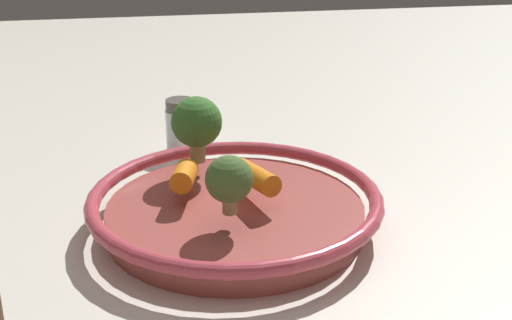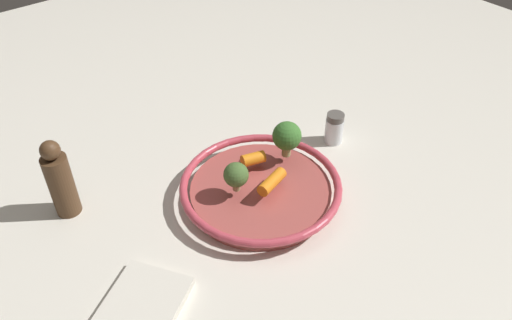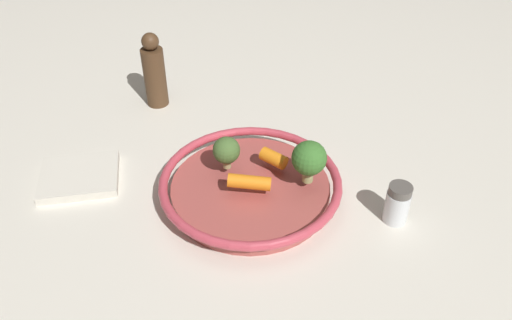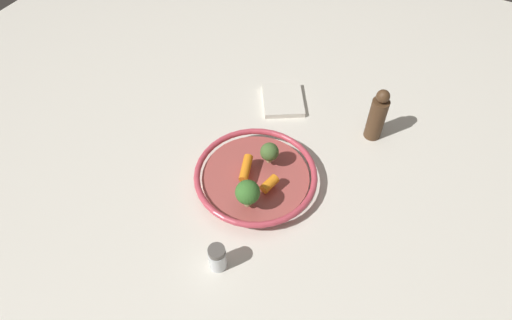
{
  "view_description": "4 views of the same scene",
  "coord_description": "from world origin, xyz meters",
  "px_view_note": "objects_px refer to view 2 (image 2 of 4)",
  "views": [
    {
      "loc": [
        -0.61,
        0.08,
        0.32
      ],
      "look_at": [
        0.03,
        -0.02,
        0.06
      ],
      "focal_mm": 50.86,
      "sensor_mm": 36.0,
      "label": 1
    },
    {
      "loc": [
        -0.41,
        -0.49,
        0.62
      ],
      "look_at": [
        0.01,
        0.03,
        0.06
      ],
      "focal_mm": 35.76,
      "sensor_mm": 36.0,
      "label": 2
    },
    {
      "loc": [
        0.24,
        -0.56,
        0.55
      ],
      "look_at": [
        0.0,
        0.02,
        0.06
      ],
      "focal_mm": 37.22,
      "sensor_mm": 36.0,
      "label": 3
    },
    {
      "loc": [
        0.53,
        0.3,
        0.82
      ],
      "look_at": [
        -0.0,
        -0.0,
        0.08
      ],
      "focal_mm": 31.28,
      "sensor_mm": 36.0,
      "label": 4
    }
  ],
  "objects_px": {
    "broccoli_floret_edge": "(287,136)",
    "salt_shaker": "(334,128)",
    "serving_bowl": "(261,189)",
    "baby_carrot_left": "(253,159)",
    "dish_towel": "(143,304)",
    "pepper_mill": "(60,181)",
    "broccoli_floret_mid": "(236,175)",
    "baby_carrot_center": "(272,182)"
  },
  "relations": [
    {
      "from": "dish_towel",
      "to": "salt_shaker",
      "type": "bearing_deg",
      "value": 11.81
    },
    {
      "from": "baby_carrot_left",
      "to": "pepper_mill",
      "type": "distance_m",
      "value": 0.32
    },
    {
      "from": "baby_carrot_left",
      "to": "dish_towel",
      "type": "height_order",
      "value": "baby_carrot_left"
    },
    {
      "from": "salt_shaker",
      "to": "pepper_mill",
      "type": "bearing_deg",
      "value": 163.15
    },
    {
      "from": "baby_carrot_left",
      "to": "baby_carrot_center",
      "type": "height_order",
      "value": "same"
    },
    {
      "from": "baby_carrot_center",
      "to": "dish_towel",
      "type": "xyz_separation_m",
      "value": [
        -0.28,
        -0.05,
        -0.04
      ]
    },
    {
      "from": "serving_bowl",
      "to": "broccoli_floret_edge",
      "type": "bearing_deg",
      "value": 18.14
    },
    {
      "from": "serving_bowl",
      "to": "baby_carrot_center",
      "type": "relative_size",
      "value": 4.39
    },
    {
      "from": "salt_shaker",
      "to": "broccoli_floret_edge",
      "type": "bearing_deg",
      "value": -176.58
    },
    {
      "from": "salt_shaker",
      "to": "dish_towel",
      "type": "xyz_separation_m",
      "value": [
        -0.48,
        -0.1,
        -0.02
      ]
    },
    {
      "from": "pepper_mill",
      "to": "broccoli_floret_mid",
      "type": "bearing_deg",
      "value": -36.97
    },
    {
      "from": "serving_bowl",
      "to": "pepper_mill",
      "type": "xyz_separation_m",
      "value": [
        -0.27,
        0.18,
        0.05
      ]
    },
    {
      "from": "baby_carrot_center",
      "to": "broccoli_floret_edge",
      "type": "distance_m",
      "value": 0.09
    },
    {
      "from": "baby_carrot_center",
      "to": "broccoli_floret_edge",
      "type": "relative_size",
      "value": 0.92
    },
    {
      "from": "baby_carrot_center",
      "to": "pepper_mill",
      "type": "bearing_deg",
      "value": 143.86
    },
    {
      "from": "dish_towel",
      "to": "broccoli_floret_edge",
      "type": "bearing_deg",
      "value": 14.91
    },
    {
      "from": "broccoli_floret_mid",
      "to": "dish_towel",
      "type": "relative_size",
      "value": 0.44
    },
    {
      "from": "broccoli_floret_edge",
      "to": "pepper_mill",
      "type": "bearing_deg",
      "value": 156.21
    },
    {
      "from": "broccoli_floret_edge",
      "to": "salt_shaker",
      "type": "bearing_deg",
      "value": 3.42
    },
    {
      "from": "serving_bowl",
      "to": "broccoli_floret_edge",
      "type": "distance_m",
      "value": 0.1
    },
    {
      "from": "baby_carrot_center",
      "to": "broccoli_floret_mid",
      "type": "relative_size",
      "value": 1.19
    },
    {
      "from": "baby_carrot_center",
      "to": "pepper_mill",
      "type": "xyz_separation_m",
      "value": [
        -0.28,
        0.2,
        0.02
      ]
    },
    {
      "from": "broccoli_floret_edge",
      "to": "pepper_mill",
      "type": "height_order",
      "value": "pepper_mill"
    },
    {
      "from": "broccoli_floret_edge",
      "to": "baby_carrot_center",
      "type": "bearing_deg",
      "value": -147.42
    },
    {
      "from": "baby_carrot_left",
      "to": "broccoli_floret_mid",
      "type": "xyz_separation_m",
      "value": [
        -0.06,
        -0.03,
        0.02
      ]
    },
    {
      "from": "baby_carrot_center",
      "to": "salt_shaker",
      "type": "xyz_separation_m",
      "value": [
        0.21,
        0.06,
        -0.02
      ]
    },
    {
      "from": "baby_carrot_center",
      "to": "dish_towel",
      "type": "height_order",
      "value": "baby_carrot_center"
    },
    {
      "from": "broccoli_floret_edge",
      "to": "pepper_mill",
      "type": "xyz_separation_m",
      "value": [
        -0.35,
        0.16,
        -0.01
      ]
    },
    {
      "from": "broccoli_floret_mid",
      "to": "salt_shaker",
      "type": "distance_m",
      "value": 0.26
    },
    {
      "from": "broccoli_floret_edge",
      "to": "dish_towel",
      "type": "xyz_separation_m",
      "value": [
        -0.35,
        -0.09,
        -0.07
      ]
    },
    {
      "from": "baby_carrot_center",
      "to": "dish_towel",
      "type": "relative_size",
      "value": 0.52
    },
    {
      "from": "baby_carrot_left",
      "to": "broccoli_floret_mid",
      "type": "height_order",
      "value": "broccoli_floret_mid"
    },
    {
      "from": "broccoli_floret_mid",
      "to": "salt_shaker",
      "type": "height_order",
      "value": "broccoli_floret_mid"
    },
    {
      "from": "salt_shaker",
      "to": "dish_towel",
      "type": "distance_m",
      "value": 0.5
    },
    {
      "from": "baby_carrot_center",
      "to": "salt_shaker",
      "type": "relative_size",
      "value": 0.99
    },
    {
      "from": "salt_shaker",
      "to": "serving_bowl",
      "type": "bearing_deg",
      "value": -170.85
    },
    {
      "from": "baby_carrot_center",
      "to": "broccoli_floret_mid",
      "type": "bearing_deg",
      "value": 147.81
    },
    {
      "from": "serving_bowl",
      "to": "baby_carrot_center",
      "type": "distance_m",
      "value": 0.04
    },
    {
      "from": "serving_bowl",
      "to": "pepper_mill",
      "type": "distance_m",
      "value": 0.33
    },
    {
      "from": "serving_bowl",
      "to": "baby_carrot_left",
      "type": "bearing_deg",
      "value": 65.99
    },
    {
      "from": "serving_bowl",
      "to": "pepper_mill",
      "type": "relative_size",
      "value": 1.9
    },
    {
      "from": "serving_bowl",
      "to": "baby_carrot_left",
      "type": "height_order",
      "value": "baby_carrot_left"
    }
  ]
}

